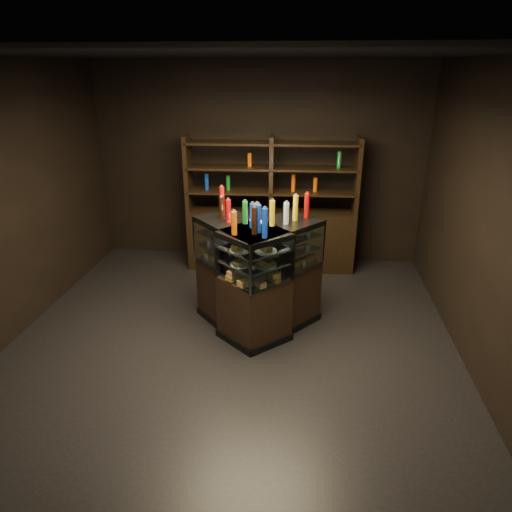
# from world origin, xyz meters

# --- Properties ---
(ground) EXTENTS (5.00, 5.00, 0.00)m
(ground) POSITION_xyz_m (0.00, 0.00, 0.00)
(ground) COLOR black
(ground) RESTS_ON ground
(room_shell) EXTENTS (5.02, 5.02, 3.01)m
(room_shell) POSITION_xyz_m (0.00, 0.00, 1.94)
(room_shell) COLOR black
(room_shell) RESTS_ON ground
(display_case) EXTENTS (1.57, 1.30, 1.30)m
(display_case) POSITION_xyz_m (0.23, 0.26, 0.44)
(display_case) COLOR black
(display_case) RESTS_ON ground
(food_display) EXTENTS (1.21, 0.94, 0.41)m
(food_display) POSITION_xyz_m (0.23, 0.26, 0.95)
(food_display) COLOR #B68941
(food_display) RESTS_ON display_case
(bottles_top) EXTENTS (1.04, 0.80, 0.30)m
(bottles_top) POSITION_xyz_m (0.23, 0.26, 1.43)
(bottles_top) COLOR #147223
(bottles_top) RESTS_ON display_case
(potted_conifer) EXTENTS (0.34, 0.34, 0.74)m
(potted_conifer) POSITION_xyz_m (0.62, 0.65, 0.42)
(potted_conifer) COLOR black
(potted_conifer) RESTS_ON ground
(back_shelving) EXTENTS (2.52, 0.53, 2.00)m
(back_shelving) POSITION_xyz_m (0.24, 2.05, 0.60)
(back_shelving) COLOR black
(back_shelving) RESTS_ON ground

